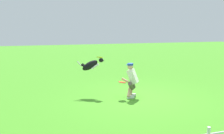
% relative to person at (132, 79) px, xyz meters
% --- Properties ---
extents(ground_plane, '(60.00, 60.00, 0.00)m').
position_rel_person_xyz_m(ground_plane, '(-0.27, 0.21, -0.70)').
color(ground_plane, '#408E22').
extents(person, '(0.71, 0.60, 1.29)m').
position_rel_person_xyz_m(person, '(0.00, 0.00, 0.00)').
color(person, silver).
rests_on(person, ground_plane).
extents(dog, '(1.03, 0.50, 0.60)m').
position_rel_person_xyz_m(dog, '(1.35, -0.82, 0.48)').
color(dog, black).
extents(frisbee_flying, '(0.29, 0.30, 0.09)m').
position_rel_person_xyz_m(frisbee_flying, '(1.02, -0.76, 0.78)').
color(frisbee_flying, yellow).
extents(frisbee_held, '(0.30, 0.30, 0.08)m').
position_rel_person_xyz_m(frisbee_held, '(0.39, 0.00, -0.09)').
color(frisbee_held, '#F24520').
rests_on(frisbee_held, person).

